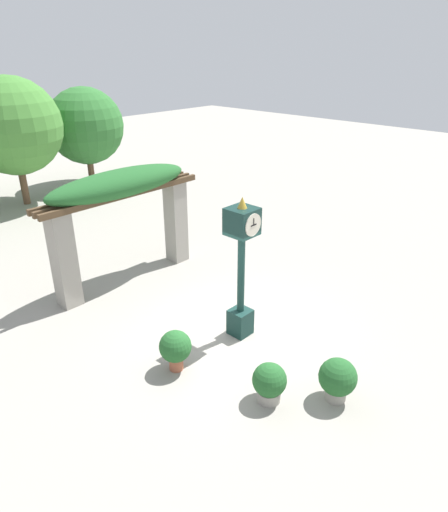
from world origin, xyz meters
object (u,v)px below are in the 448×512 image
(potted_plant_near_left, at_px, (175,348))
(potted_plant_near_right, at_px, (269,382))
(potted_plant_far_left, at_px, (338,379))
(pedestal_clock, at_px, (241,262))

(potted_plant_near_left, relative_size, potted_plant_near_right, 1.12)
(potted_plant_near_left, bearing_deg, potted_plant_far_left, -62.84)
(potted_plant_near_left, relative_size, potted_plant_far_left, 1.02)
(potted_plant_near_right, relative_size, potted_plant_far_left, 0.91)
(potted_plant_near_left, height_order, potted_plant_near_right, potted_plant_near_left)
(pedestal_clock, xyz_separation_m, potted_plant_near_right, (-1.25, -1.80, -1.38))
(pedestal_clock, bearing_deg, potted_plant_near_right, -124.86)
(potted_plant_near_right, bearing_deg, potted_plant_far_left, -45.68)
(pedestal_clock, distance_m, potted_plant_far_left, 3.02)
(pedestal_clock, bearing_deg, potted_plant_far_left, -98.22)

